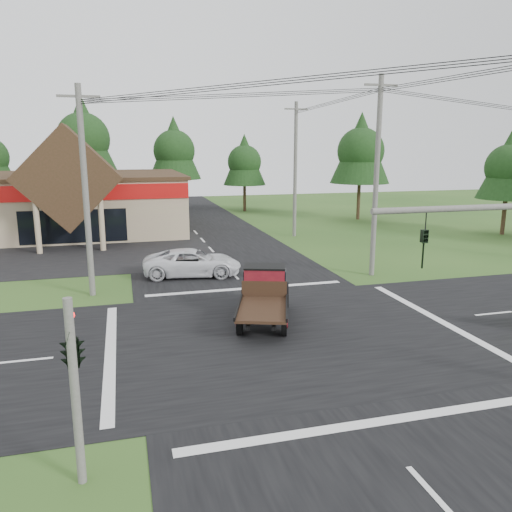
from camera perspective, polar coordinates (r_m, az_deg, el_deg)
name	(u,v)px	position (r m, az deg, el deg)	size (l,w,h in m)	color
ground	(288,335)	(20.71, 3.67, -8.96)	(120.00, 120.00, 0.00)	#2A4E1B
road_ns	(288,334)	(20.71, 3.67, -8.94)	(12.00, 120.00, 0.02)	black
road_ew	(288,334)	(20.71, 3.67, -8.93)	(120.00, 12.00, 0.02)	black
parking_apron	(11,257)	(38.78, -26.25, -0.12)	(28.00, 14.00, 0.02)	black
cvs_building	(11,203)	(48.98, -26.23, 5.50)	(30.40, 18.20, 9.19)	tan
traffic_signal_corner	(71,334)	(11.70, -20.37, -8.37)	(0.53, 2.48, 4.40)	#595651
utility_pole_nw	(85,191)	(26.40, -18.92, 7.05)	(2.00, 0.30, 10.50)	#595651
utility_pole_ne	(376,176)	(29.93, 13.60, 8.87)	(2.00, 0.30, 11.50)	#595651
utility_pole_n	(295,169)	(42.75, 4.51, 9.89)	(2.00, 0.30, 11.20)	#595651
tree_row_c	(83,136)	(59.39, -19.16, 12.81)	(7.28, 7.28, 13.13)	#332316
tree_row_d	(174,149)	(60.58, -9.34, 12.01)	(6.16, 6.16, 11.11)	#332316
tree_row_e	(244,160)	(60.00, -1.33, 10.88)	(5.04, 5.04, 9.09)	#332316
tree_side_ne	(361,149)	(54.02, 11.89, 11.90)	(6.16, 6.16, 11.11)	#332316
tree_side_e_near	(509,165)	(48.56, 26.96, 9.25)	(5.04, 5.04, 9.09)	#332316
antique_flatbed_truck	(264,296)	(21.79, 0.88, -4.64)	(2.11, 5.52, 2.31)	#560C16
white_pickup	(193,263)	(29.92, -7.27, -0.75)	(2.65, 5.74, 1.60)	silver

